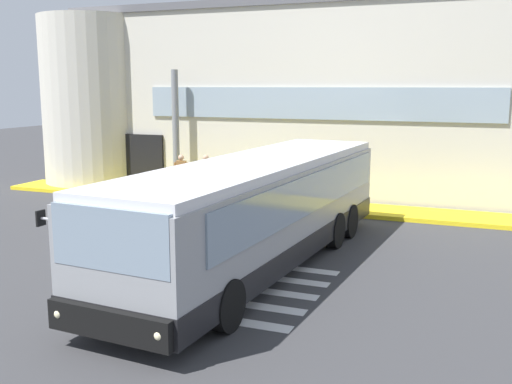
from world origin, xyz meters
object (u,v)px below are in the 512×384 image
object	(u,v)px
bus_main_foreground	(259,214)
passenger_by_doorway	(206,173)
entry_support_column	(176,131)
safety_bollard_yellow	(287,201)
passenger_near_column	(181,174)

from	to	relation	value
bus_main_foreground	passenger_by_doorway	xyz separation A→B (m)	(-5.06, 7.25, -0.22)
entry_support_column	safety_bollard_yellow	bearing A→B (deg)	-18.44
entry_support_column	passenger_near_column	bearing A→B (deg)	-52.99
entry_support_column	bus_main_foreground	bearing A→B (deg)	-49.68
passenger_near_column	entry_support_column	bearing A→B (deg)	127.01
bus_main_foreground	safety_bollard_yellow	world-z (taller)	bus_main_foreground
entry_support_column	bus_main_foreground	world-z (taller)	entry_support_column
passenger_near_column	passenger_by_doorway	distance (m)	0.96
safety_bollard_yellow	passenger_near_column	bearing A→B (deg)	170.88
bus_main_foreground	passenger_near_column	size ratio (longest dim) A/B	6.98
bus_main_foreground	passenger_by_doorway	distance (m)	8.84
bus_main_foreground	safety_bollard_yellow	bearing A→B (deg)	102.37
passenger_near_column	passenger_by_doorway	bearing A→B (deg)	21.76
entry_support_column	passenger_near_column	size ratio (longest dim) A/B	2.95
entry_support_column	safety_bollard_yellow	distance (m)	6.09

